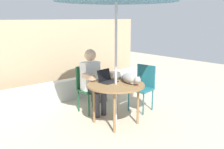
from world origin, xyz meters
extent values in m
plane|color=#BCAD93|center=(0.00, 0.00, 0.00)|extent=(14.00, 14.00, 0.00)
cube|color=tan|center=(0.00, 2.26, 0.88)|extent=(5.12, 0.08, 1.77)
cube|color=beige|center=(0.00, 1.70, 0.23)|extent=(4.61, 0.20, 0.45)
cylinder|color=olive|center=(0.00, 0.00, 0.69)|extent=(0.98, 0.98, 0.03)
cylinder|color=olive|center=(0.27, 0.27, 0.34)|extent=(0.04, 0.04, 0.68)
cylinder|color=olive|center=(-0.27, 0.27, 0.34)|extent=(0.04, 0.04, 0.68)
cylinder|color=olive|center=(-0.27, -0.27, 0.34)|extent=(0.04, 0.04, 0.68)
cylinder|color=olive|center=(0.27, -0.27, 0.34)|extent=(0.04, 0.04, 0.68)
cylinder|color=#B7B7BC|center=(0.00, 0.00, 1.10)|extent=(0.04, 0.04, 2.19)
cube|color=#194C2D|center=(0.00, 0.73, 0.44)|extent=(0.40, 0.40, 0.04)
cube|color=#194C2D|center=(0.00, 0.91, 0.68)|extent=(0.40, 0.04, 0.44)
cylinder|color=#194C2D|center=(0.17, 0.90, 0.21)|extent=(0.03, 0.03, 0.42)
cylinder|color=#194C2D|center=(-0.17, 0.90, 0.21)|extent=(0.03, 0.03, 0.42)
cylinder|color=#194C2D|center=(-0.17, 0.56, 0.21)|extent=(0.03, 0.03, 0.42)
cylinder|color=#194C2D|center=(0.17, 0.56, 0.21)|extent=(0.03, 0.03, 0.42)
cube|color=#1E606B|center=(0.79, 0.14, 0.44)|extent=(0.47, 0.47, 0.04)
cube|color=#1E606B|center=(0.97, 0.18, 0.68)|extent=(0.11, 0.40, 0.44)
cylinder|color=#1E606B|center=(0.99, 0.01, 0.21)|extent=(0.03, 0.03, 0.42)
cylinder|color=#1E606B|center=(0.93, 0.34, 0.21)|extent=(0.03, 0.03, 0.42)
cylinder|color=#1E606B|center=(0.59, 0.28, 0.21)|extent=(0.03, 0.03, 0.42)
cylinder|color=#1E606B|center=(0.65, -0.05, 0.21)|extent=(0.03, 0.03, 0.42)
cube|color=white|center=(0.00, 0.73, 0.73)|extent=(0.34, 0.20, 0.54)
sphere|color=#DBAD89|center=(0.00, 0.72, 1.13)|extent=(0.22, 0.22, 0.22)
cube|color=#383842|center=(-0.08, 0.58, 0.51)|extent=(0.12, 0.30, 0.12)
cylinder|color=#383842|center=(-0.08, 0.43, 0.23)|extent=(0.10, 0.10, 0.46)
cube|color=#383842|center=(0.08, 0.58, 0.51)|extent=(0.12, 0.30, 0.12)
cylinder|color=#383842|center=(0.08, 0.43, 0.23)|extent=(0.10, 0.10, 0.46)
cube|color=#DBAD89|center=(-0.20, 0.51, 0.78)|extent=(0.08, 0.32, 0.08)
cube|color=#DBAD89|center=(0.20, 0.51, 0.78)|extent=(0.08, 0.32, 0.08)
cube|color=black|center=(-0.01, 0.17, 0.72)|extent=(0.33, 0.26, 0.02)
cube|color=black|center=(-0.03, 0.28, 0.83)|extent=(0.31, 0.10, 0.20)
cube|color=black|center=(-0.03, 0.29, 0.83)|extent=(0.31, 0.10, 0.20)
ellipsoid|color=gray|center=(0.22, -0.11, 0.79)|extent=(0.26, 0.43, 0.17)
sphere|color=gray|center=(0.18, -0.33, 0.81)|extent=(0.11, 0.11, 0.11)
ellipsoid|color=white|center=(0.20, -0.22, 0.76)|extent=(0.14, 0.14, 0.09)
cylinder|color=gray|center=(0.30, 0.16, 0.73)|extent=(0.07, 0.18, 0.04)
cone|color=gray|center=(0.15, -0.33, 0.86)|extent=(0.04, 0.04, 0.03)
cone|color=gray|center=(0.21, -0.34, 0.86)|extent=(0.04, 0.04, 0.03)
cylinder|color=#595654|center=(0.55, 1.17, 0.12)|extent=(0.36, 0.36, 0.23)
ellipsoid|color=#26592D|center=(0.55, 1.17, 0.42)|extent=(0.45, 0.45, 0.44)
camera|label=1|loc=(-2.81, -3.14, 1.82)|focal=41.05mm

